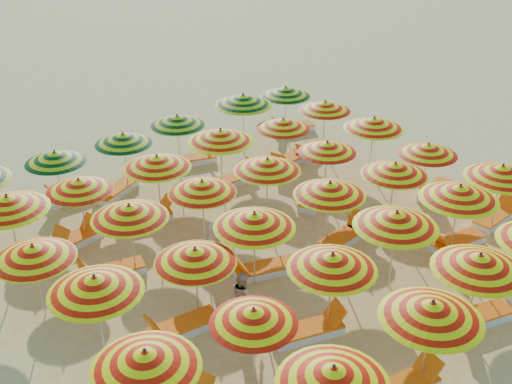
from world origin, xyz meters
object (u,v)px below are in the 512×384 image
Objects in this scene: umbrella_26 at (157,162)px; lounger_14 at (435,191)px; umbrella_31 at (55,157)px; lounger_16 at (315,199)px; umbrella_2 at (432,310)px; lounger_24 at (74,195)px; umbrella_19 at (129,212)px; umbrella_17 at (428,149)px; beachgoer_b at (243,296)px; umbrella_35 at (286,92)px; umbrella_21 at (267,165)px; lounger_15 at (111,271)px; lounger_8 at (456,242)px; lounger_21 at (290,160)px; lounger_3 at (478,317)px; lounger_13 at (370,223)px; umbrella_27 at (220,136)px; umbrella_23 at (374,123)px; umbrella_29 at (325,106)px; umbrella_13 at (195,256)px; umbrella_25 at (79,185)px; umbrella_18 at (33,252)px; umbrella_34 at (243,100)px; umbrella_22 at (327,147)px; umbrella_32 at (123,139)px; lounger_26 at (194,159)px; umbrella_20 at (202,187)px; lounger_20 at (233,180)px; lounger_19 at (145,217)px; umbrella_7 at (254,316)px; umbrella_9 at (396,219)px; lounger_11 at (264,269)px; umbrella_15 at (330,189)px; umbrella_16 at (395,169)px; beachgoer_a at (214,245)px; lounger_10 at (182,327)px; umbrella_24 at (8,203)px; lounger_12 at (344,237)px; lounger_9 at (496,217)px; umbrella_33 at (177,120)px; lounger_7 at (309,330)px; umbrella_28 at (283,124)px; umbrella_3 at (479,262)px; umbrella_1 at (333,376)px; umbrella_10 at (460,193)px; umbrella_11 at (502,172)px; umbrella_8 at (332,262)px; lounger_22 at (312,151)px; lounger_27 at (292,128)px.

umbrella_26 is 1.39× the size of lounger_14.
umbrella_31 is 1.09× the size of lounger_16.
umbrella_2 is 12.55m from lounger_24.
umbrella_19 reaches higher than lounger_24.
beachgoer_b is at bearing -173.37° from umbrella_17.
umbrella_35 is at bearing -1.52° from umbrella_31.
lounger_15 is at bearing 175.32° from umbrella_21.
lounger_8 is 7.07m from lounger_21.
umbrella_26 is 1.38× the size of lounger_3.
lounger_13 is 1.01× the size of lounger_24.
umbrella_23 is at bearing -26.36° from umbrella_27.
umbrella_29 reaches higher than beachgoer_b.
lounger_8 is (7.47, -2.14, -1.65)m from umbrella_13.
umbrella_2 is 10.22m from umbrella_25.
umbrella_34 is at bearing 24.39° from umbrella_18.
umbrella_22 is 0.98× the size of umbrella_32.
umbrella_19 is 9.31m from umbrella_23.
umbrella_22 is at bearing -45.70° from umbrella_27.
umbrella_31 is at bearing -160.51° from lounger_26.
umbrella_20 is 8.26m from umbrella_35.
lounger_20 is at bearing -16.17° from lounger_21.
umbrella_31 is 12.14m from lounger_14.
lounger_16 and lounger_19 have the same top height.
lounger_19 is (1.71, 7.22, -1.56)m from umbrella_7.
umbrella_9 is 3.76m from lounger_11.
lounger_11 is (-2.62, 4.79, 0.00)m from lounger_3.
umbrella_22 is 1.09× the size of lounger_8.
lounger_15 is at bearing -99.88° from umbrella_25.
lounger_24 is (3.18, 4.96, -1.67)m from umbrella_18.
umbrella_16 is at bearing -7.53° from umbrella_15.
lounger_10 is at bearing 107.40° from beachgoer_a.
umbrella_13 is at bearing -151.79° from umbrella_29.
umbrella_24 reaches higher than lounger_12.
lounger_9 is 10.69m from lounger_19.
lounger_7 is at bearing -106.19° from umbrella_33.
umbrella_28 is (4.92, 2.11, -0.07)m from umbrella_20.
lounger_24 is (-7.09, 9.59, 0.00)m from lounger_8.
umbrella_22 is (6.98, -0.20, -0.14)m from umbrella_19.
umbrella_3 is 1.18× the size of umbrella_28.
umbrella_10 is (7.39, 2.49, 0.06)m from umbrella_1.
umbrella_11 is (9.29, 0.14, 0.24)m from umbrella_7.
lounger_7 is at bearing 179.07° from umbrella_11.
umbrella_2 is 10.00m from umbrella_23.
umbrella_22 is (4.68, -0.24, -0.07)m from umbrella_20.
umbrella_8 reaches higher than umbrella_7.
umbrella_2 is at bearing 37.37° from lounger_22.
lounger_8 is 9.67m from lounger_15.
umbrella_8 is 1.47× the size of lounger_24.
umbrella_19 is 1.21× the size of lounger_27.
umbrella_1 is 1.41× the size of lounger_10.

